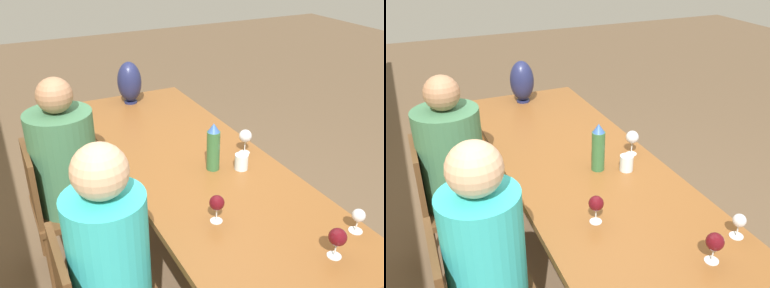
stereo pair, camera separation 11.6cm
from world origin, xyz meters
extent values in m
plane|color=brown|center=(0.00, 0.00, 0.00)|extent=(14.00, 14.00, 0.00)
cube|color=brown|center=(0.00, 0.00, 0.73)|extent=(2.51, 0.89, 0.04)
cylinder|color=brown|center=(1.16, -0.35, 0.35)|extent=(0.07, 0.07, 0.71)
cylinder|color=brown|center=(1.16, 0.35, 0.35)|extent=(0.07, 0.07, 0.71)
cylinder|color=#336638|center=(-0.15, -0.06, 0.87)|extent=(0.08, 0.08, 0.24)
cone|color=#33599E|center=(-0.15, -0.06, 1.01)|extent=(0.07, 0.07, 0.05)
cylinder|color=silver|center=(-0.23, -0.20, 0.80)|extent=(0.08, 0.08, 0.09)
cylinder|color=#1E234C|center=(1.07, 0.02, 0.76)|extent=(0.10, 0.10, 0.01)
ellipsoid|color=#1E234C|center=(1.07, 0.02, 0.92)|extent=(0.19, 0.19, 0.32)
cylinder|color=silver|center=(-0.60, 0.17, 0.75)|extent=(0.06, 0.06, 0.00)
cylinder|color=silver|center=(-0.60, 0.17, 0.79)|extent=(0.01, 0.01, 0.07)
sphere|color=#510C14|center=(-0.60, 0.17, 0.85)|extent=(0.07, 0.07, 0.07)
cylinder|color=silver|center=(-1.04, -0.16, 0.75)|extent=(0.06, 0.06, 0.00)
cylinder|color=silver|center=(-1.04, -0.16, 0.79)|extent=(0.01, 0.01, 0.07)
sphere|color=#510C14|center=(-1.04, -0.16, 0.85)|extent=(0.08, 0.08, 0.08)
cylinder|color=silver|center=(-0.07, -0.33, 0.75)|extent=(0.07, 0.07, 0.00)
cylinder|color=silver|center=(-0.07, -0.33, 0.79)|extent=(0.01, 0.01, 0.08)
sphere|color=silver|center=(-0.07, -0.33, 0.86)|extent=(0.08, 0.08, 0.08)
cylinder|color=silver|center=(-0.95, -0.37, 0.75)|extent=(0.06, 0.06, 0.00)
cylinder|color=silver|center=(-0.95, -0.37, 0.78)|extent=(0.01, 0.01, 0.06)
sphere|color=silver|center=(-0.95, -0.37, 0.84)|extent=(0.06, 0.06, 0.06)
cube|color=brown|center=(0.26, 0.71, 0.46)|extent=(0.44, 0.44, 0.04)
cube|color=brown|center=(0.26, 0.91, 0.68)|extent=(0.40, 0.03, 0.41)
cylinder|color=brown|center=(0.07, 0.52, 0.22)|extent=(0.04, 0.04, 0.44)
cylinder|color=brown|center=(0.45, 0.52, 0.22)|extent=(0.04, 0.04, 0.44)
cylinder|color=brown|center=(0.07, 0.90, 0.22)|extent=(0.04, 0.04, 0.44)
cylinder|color=brown|center=(0.45, 0.90, 0.22)|extent=(0.04, 0.04, 0.44)
cylinder|color=#33B7BC|center=(-0.65, 0.71, 0.78)|extent=(0.34, 0.34, 0.60)
sphere|color=#D6A884|center=(-0.65, 0.71, 1.19)|extent=(0.22, 0.22, 0.22)
cube|color=#2D2D38|center=(0.26, 0.64, 0.24)|extent=(0.29, 0.21, 0.48)
cylinder|color=#3D704C|center=(0.26, 0.71, 0.78)|extent=(0.38, 0.38, 0.61)
sphere|color=#9E7051|center=(0.26, 0.71, 1.19)|extent=(0.20, 0.20, 0.20)
camera|label=1|loc=(-2.03, 1.01, 2.00)|focal=40.00mm
camera|label=2|loc=(-2.08, 0.91, 2.00)|focal=40.00mm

